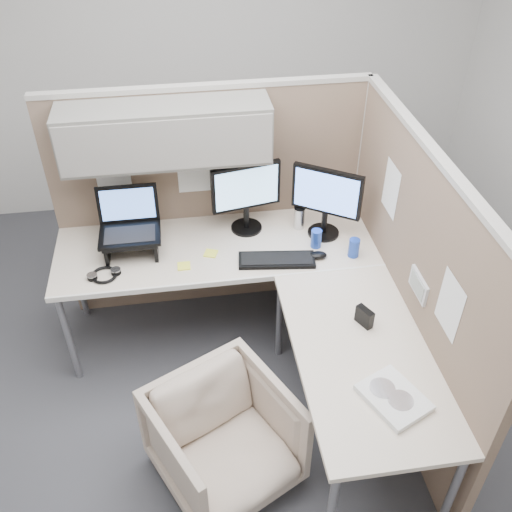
{
  "coord_description": "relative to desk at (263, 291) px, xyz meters",
  "views": [
    {
      "loc": [
        -0.28,
        -2.29,
        2.89
      ],
      "look_at": [
        0.1,
        0.25,
        0.85
      ],
      "focal_mm": 40.0,
      "sensor_mm": 36.0,
      "label": 1
    }
  ],
  "objects": [
    {
      "name": "keyboard",
      "position": [
        0.11,
        0.2,
        0.05
      ],
      "size": [
        0.47,
        0.21,
        0.02
      ],
      "primitive_type": "cube",
      "rotation": [
        0.0,
        0.0,
        -0.12
      ],
      "color": "black",
      "rests_on": "desk"
    },
    {
      "name": "monitor_right",
      "position": [
        0.46,
        0.44,
        0.32
      ],
      "size": [
        0.39,
        0.27,
        0.47
      ],
      "rotation": [
        0.0,
        0.0,
        -0.58
      ],
      "color": "black",
      "rests_on": "desk"
    },
    {
      "name": "ground",
      "position": [
        -0.12,
        -0.13,
        -0.69
      ],
      "size": [
        4.5,
        4.5,
        0.0
      ],
      "primitive_type": "plane",
      "color": "#39393E",
      "rests_on": "ground"
    },
    {
      "name": "sticky_note_a",
      "position": [
        -0.44,
        0.24,
        0.05
      ],
      "size": [
        0.08,
        0.08,
        0.01
      ],
      "primitive_type": "cube",
      "rotation": [
        0.0,
        0.0,
        -0.01
      ],
      "color": "#FDFF43",
      "rests_on": "desk"
    },
    {
      "name": "paper_stack",
      "position": [
        0.47,
        -0.88,
        0.06
      ],
      "size": [
        0.34,
        0.37,
        0.03
      ],
      "rotation": [
        0.0,
        0.0,
        0.42
      ],
      "color": "white",
      "rests_on": "desk"
    },
    {
      "name": "mouse",
      "position": [
        0.37,
        0.2,
        0.06
      ],
      "size": [
        0.11,
        0.08,
        0.04
      ],
      "primitive_type": "ellipsoid",
      "rotation": [
        0.0,
        0.0,
        -0.08
      ],
      "color": "black",
      "rests_on": "desk"
    },
    {
      "name": "desk",
      "position": [
        0.0,
        0.0,
        0.0
      ],
      "size": [
        2.0,
        1.98,
        0.73
      ],
      "color": "beige",
      "rests_on": "ground"
    },
    {
      "name": "laptop_station",
      "position": [
        -0.74,
        0.45,
        0.19
      ],
      "size": [
        0.36,
        0.31,
        0.38
      ],
      "color": "black",
      "rests_on": "desk"
    },
    {
      "name": "partition_right",
      "position": [
        0.78,
        -0.19,
        0.13
      ],
      "size": [
        0.07,
        2.03,
        1.63
      ],
      "color": "#826955",
      "rests_on": "ground"
    },
    {
      "name": "office_chair",
      "position": [
        -0.31,
        -0.69,
        -0.35
      ],
      "size": [
        0.86,
        0.84,
        0.67
      ],
      "primitive_type": "imported",
      "rotation": [
        0.0,
        0.0,
        0.46
      ],
      "color": "#BDA896",
      "rests_on": "ground"
    },
    {
      "name": "travel_mug",
      "position": [
        0.32,
        0.53,
        0.12
      ],
      "size": [
        0.07,
        0.07,
        0.16
      ],
      "color": "silver",
      "rests_on": "desk"
    },
    {
      "name": "sticky_note_d",
      "position": [
        -0.27,
        0.34,
        0.05
      ],
      "size": [
        0.1,
        0.1,
        0.01
      ],
      "primitive_type": "cube",
      "rotation": [
        0.0,
        0.0,
        -0.36
      ],
      "color": "#FDFF43",
      "rests_on": "desk"
    },
    {
      "name": "soda_can_silver",
      "position": [
        0.38,
        0.31,
        0.1
      ],
      "size": [
        0.07,
        0.07,
        0.12
      ],
      "primitive_type": "cylinder",
      "color": "#1E3FA5",
      "rests_on": "desk"
    },
    {
      "name": "desk_clock",
      "position": [
        0.47,
        -0.38,
        0.09
      ],
      "size": [
        0.08,
        0.11,
        0.1
      ],
      "rotation": [
        0.0,
        0.0,
        -1.09
      ],
      "color": "black",
      "rests_on": "desk"
    },
    {
      "name": "headphones",
      "position": [
        -0.91,
        0.22,
        0.06
      ],
      "size": [
        0.19,
        0.18,
        0.03
      ],
      "rotation": [
        0.0,
        0.0,
        0.21
      ],
      "color": "black",
      "rests_on": "desk"
    },
    {
      "name": "monitor_left",
      "position": [
        -0.02,
        0.57,
        0.32
      ],
      "size": [
        0.44,
        0.2,
        0.47
      ],
      "rotation": [
        0.0,
        0.0,
        0.19
      ],
      "color": "black",
      "rests_on": "desk"
    },
    {
      "name": "soda_can_green",
      "position": [
        0.58,
        0.19,
        0.1
      ],
      "size": [
        0.07,
        0.07,
        0.12
      ],
      "primitive_type": "cylinder",
      "color": "#1E3FA5",
      "rests_on": "desk"
    },
    {
      "name": "partition_back",
      "position": [
        -0.34,
        0.7,
        0.41
      ],
      "size": [
        2.0,
        0.36,
        1.63
      ],
      "color": "#826955",
      "rests_on": "ground"
    }
  ]
}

